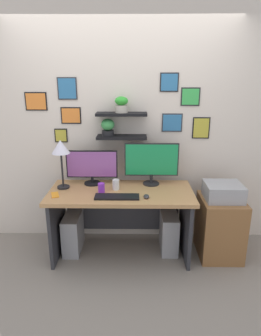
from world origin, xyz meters
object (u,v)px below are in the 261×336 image
Objects in this scene: computer_tower_left at (73,233)px; computer_tower_right at (169,232)px; monitor_left at (92,166)px; drawer_cabinet at (220,227)px; water_cup at (116,185)px; monitor_right at (152,162)px; desk at (121,208)px; desk_lamp at (61,150)px; computer_mouse at (146,196)px; printer at (223,192)px; pen_cup at (101,188)px; keyboard at (117,197)px; cell_phone at (55,195)px.

computer_tower_right is at bearing 1.62° from computer_tower_left.
drawer_cabinet is (1.40, -0.21, -0.62)m from monitor_left.
computer_tower_right is at bearing 5.32° from water_cup.
monitor_right is 1.38× the size of computer_tower_left.
desk is at bearing 177.65° from drawer_cabinet.
computer_tower_left is at bearing -145.87° from monitor_left.
desk_lamp reaches higher than monitor_right.
desk is 2.57× the size of monitor_right.
drawer_cabinet is at bearing -2.50° from desk_lamp.
computer_mouse is 0.83m from printer.
desk_lamp is at bearing 163.94° from pen_cup.
keyboard is (-0.03, -0.23, 0.22)m from desk.
drawer_cabinet is (1.27, 0.05, -0.47)m from pen_cup.
monitor_right is 1.03m from drawer_cabinet.
water_cup is at bearing -32.65° from monitor_left.
desk_lamp is 0.96m from computer_tower_left.
monitor_right is at bearing 25.99° from pen_cup.
desk is at bearing -26.67° from monitor_left.
computer_mouse is at bearing -22.34° from cell_phone.
monitor_left is 1.55m from drawer_cabinet.
pen_cup reaches higher than computer_tower_right.
computer_tower_left is (-0.52, 0.24, -0.55)m from keyboard.
monitor_right is 4.20× the size of cell_phone.
desk_lamp reaches higher than desk.
desk_lamp reaches higher than drawer_cabinet.
computer_mouse reaches higher than cell_phone.
desk_lamp is 0.46m from cell_phone.
computer_mouse is at bearing -16.29° from desk_lamp.
computer_mouse is 0.39m from water_cup.
computer_tower_left is at bearing 177.20° from water_cup.
monitor_left is 0.52m from cell_phone.
pen_cup reaches higher than keyboard.
cell_phone is at bearing 176.71° from computer_mouse.
drawer_cabinet is at bearing -2.35° from desk.
desk reaches higher than computer_tower_right.
desk_lamp is 1.38× the size of printer.
desk is at bearing -1.47° from computer_tower_left.
desk is 1.09m from drawer_cabinet.
monitor_right is 0.82m from computer_tower_right.
desk_lamp is 1.75m from printer.
drawer_cabinet is 1.52× the size of computer_tower_right.
keyboard is (0.30, -0.39, -0.19)m from monitor_left.
cell_phone is at bearing -169.57° from computer_tower_right.
printer is (1.27, 0.05, -0.05)m from pen_cup.
printer is (1.13, -0.03, -0.06)m from water_cup.
water_cup is (0.14, 0.08, 0.01)m from pen_cup.
computer_mouse is 0.48m from pen_cup.
printer is at bearing -90.00° from drawer_cabinet.
keyboard is 0.79m from computer_tower_left.
keyboard is at bearing -170.46° from drawer_cabinet.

